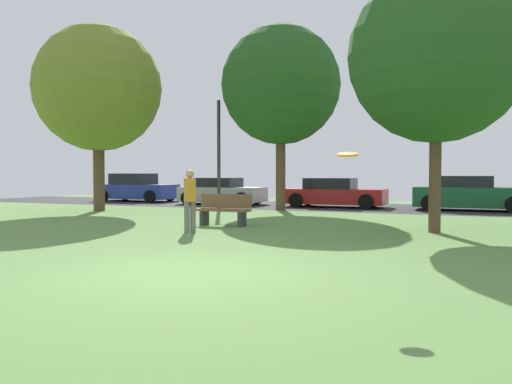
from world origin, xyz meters
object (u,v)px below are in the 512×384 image
(parked_car_red, at_px, (334,194))
(parked_car_silver, at_px, (222,192))
(parked_car_blue, at_px, (136,189))
(maple_tree_near, at_px, (437,55))
(person_thrower, at_px, (190,198))
(frisbee_disc, at_px, (348,154))
(parked_car_green, at_px, (470,194))
(park_bench, at_px, (224,209))
(street_lamp_post, at_px, (219,155))
(oak_tree_right, at_px, (281,85))
(oak_tree_center, at_px, (98,89))

(parked_car_red, bearing_deg, parked_car_silver, -178.73)
(parked_car_blue, relative_size, parked_car_silver, 1.05)
(parked_car_silver, bearing_deg, parked_car_red, 1.27)
(maple_tree_near, xyz_separation_m, person_thrower, (-5.68, -2.43, -3.58))
(frisbee_disc, relative_size, parked_car_green, 0.07)
(maple_tree_near, xyz_separation_m, parked_car_green, (0.74, 8.76, -3.79))
(parked_car_silver, distance_m, park_bench, 10.30)
(person_thrower, xyz_separation_m, street_lamp_post, (-3.11, 7.62, 1.39))
(person_thrower, relative_size, parked_car_blue, 0.37)
(frisbee_disc, height_order, parked_car_silver, frisbee_disc)
(parked_car_blue, height_order, parked_car_red, parked_car_blue)
(person_thrower, bearing_deg, parked_car_green, 102.69)
(parked_car_silver, distance_m, parked_car_red, 5.56)
(maple_tree_near, bearing_deg, oak_tree_right, 136.79)
(parked_car_blue, bearing_deg, frisbee_disc, -46.89)
(frisbee_disc, bearing_deg, parked_car_green, 85.22)
(park_bench, bearing_deg, parked_car_green, -124.52)
(oak_tree_right, distance_m, parked_car_silver, 6.56)
(oak_tree_center, relative_size, parked_car_green, 1.70)
(parked_car_red, relative_size, parked_car_green, 1.02)
(oak_tree_center, relative_size, frisbee_disc, 24.31)
(parked_car_red, bearing_deg, street_lamp_post, -138.22)
(oak_tree_center, bearing_deg, frisbee_disc, -38.59)
(oak_tree_right, bearing_deg, street_lamp_post, -161.80)
(maple_tree_near, distance_m, frisbee_disc, 7.62)
(maple_tree_near, distance_m, person_thrower, 7.14)
(parked_car_silver, bearing_deg, maple_tree_near, -39.58)
(person_thrower, bearing_deg, parked_car_red, 128.20)
(oak_tree_right, height_order, park_bench, oak_tree_right)
(park_bench, height_order, street_lamp_post, street_lamp_post)
(oak_tree_right, distance_m, parked_car_blue, 11.08)
(park_bench, bearing_deg, street_lamp_post, -61.46)
(person_thrower, bearing_deg, park_bench, 132.17)
(maple_tree_near, relative_size, street_lamp_post, 1.48)
(oak_tree_right, xyz_separation_m, person_thrower, (0.69, -8.42, -4.21))
(oak_tree_center, bearing_deg, street_lamp_post, 31.05)
(parked_car_silver, bearing_deg, parked_car_blue, 172.40)
(parked_car_red, height_order, park_bench, parked_car_red)
(person_thrower, distance_m, street_lamp_post, 8.35)
(person_thrower, height_order, frisbee_disc, frisbee_disc)
(frisbee_disc, distance_m, parked_car_blue, 22.54)
(maple_tree_near, distance_m, parked_car_red, 10.68)
(oak_tree_right, relative_size, parked_car_silver, 1.84)
(maple_tree_near, height_order, park_bench, maple_tree_near)
(parked_car_red, bearing_deg, person_thrower, -94.31)
(person_thrower, height_order, park_bench, person_thrower)
(oak_tree_right, bearing_deg, parked_car_blue, 160.74)
(oak_tree_center, height_order, park_bench, oak_tree_center)
(frisbee_disc, xyz_separation_m, parked_car_silver, (-9.81, 15.69, -1.13))
(person_thrower, relative_size, park_bench, 0.99)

